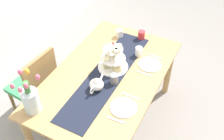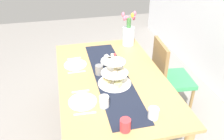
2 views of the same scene
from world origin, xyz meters
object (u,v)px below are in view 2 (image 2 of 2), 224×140
chair_left (168,75)px  mug_orange (125,125)px  teapot (107,61)px  dinner_plate_left (75,65)px  tiered_cake_stand (114,74)px  mug_grey (99,70)px  cream_jug (153,113)px  mug_white_text (104,102)px  dining_table (111,85)px  tulip_vase (128,34)px  fork_left (74,58)px  knife_left (77,72)px  fork_right (81,91)px  dinner_plate_right (83,102)px  knife_right (85,114)px

chair_left → mug_orange: (0.94, -0.79, 0.29)m
teapot → dinner_plate_left: 0.33m
tiered_cake_stand → mug_grey: (-0.18, -0.11, -0.05)m
tiered_cake_stand → mug_orange: bearing=-6.3°
cream_jug → mug_white_text: (-0.21, -0.32, 0.01)m
dinner_plate_left → cream_jug: bearing=27.8°
teapot → mug_grey: bearing=-36.5°
dining_table → mug_white_text: mug_white_text is taller
tulip_vase → tiered_cake_stand: bearing=-24.8°
teapot → fork_left: teapot is taller
teapot → tulip_vase: bearing=141.6°
chair_left → knife_left: 1.07m
fork_right → mug_white_text: 0.29m
dining_table → teapot: bearing=180.0°
fork_left → mug_white_text: (0.85, 0.16, 0.04)m
tiered_cake_stand → dinner_plate_right: tiered_cake_stand is taller
dinner_plate_right → knife_right: (0.14, 0.00, -0.00)m
fork_right → dinner_plate_left: bearing=180.0°
teapot → tulip_vase: tulip_vase is taller
dining_table → tiered_cake_stand: bearing=-0.1°
knife_left → mug_grey: (0.09, 0.21, 0.05)m
tulip_vase → cream_jug: (1.28, -0.19, -0.10)m
dining_table → dinner_plate_left: bearing=-133.4°
teapot → mug_white_text: size_ratio=2.51×
mug_white_text → tiered_cake_stand: bearing=152.4°
dinner_plate_left → mug_grey: mug_grey is taller
teapot → dinner_plate_left: (-0.09, -0.31, -0.05)m
chair_left → teapot: chair_left is taller
tiered_cake_stand → mug_white_text: size_ratio=3.20×
teapot → fork_left: bearing=-127.0°
tulip_vase → dining_table: bearing=-28.6°
mug_orange → tiered_cake_stand: bearing=173.7°
chair_left → knife_right: (0.71, -1.04, 0.24)m
fork_right → mug_grey: 0.32m
dinner_plate_right → mug_white_text: (0.09, 0.16, 0.04)m
chair_left → dinner_plate_right: 1.21m
dinner_plate_left → fork_left: (-0.14, 0.00, -0.00)m
tulip_vase → mug_white_text: size_ratio=4.38×
dining_table → dinner_plate_left: (-0.30, -0.31, 0.10)m
chair_left → tulip_vase: 0.67m
cream_jug → chair_left: bearing=147.5°
dinner_plate_left → fork_left: size_ratio=1.53×
dining_table → knife_right: bearing=-33.9°
dinner_plate_left → mug_white_text: (0.71, 0.16, 0.04)m
fork_left → fork_right: 0.62m
tulip_vase → mug_white_text: 1.19m
tulip_vase → mug_white_text: bearing=-25.5°
dining_table → dinner_plate_right: dinner_plate_right is taller
fork_left → mug_white_text: bearing=10.6°
knife_right → dining_table: bearing=146.1°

